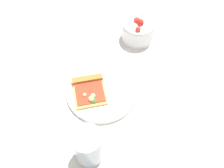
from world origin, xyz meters
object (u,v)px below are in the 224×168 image
Objects in this scene: plate at (102,92)px; salad_bowl at (138,30)px; soda_glass at (88,147)px; pizza_slice_main at (89,89)px.

plate is 1.92× the size of salad_bowl.
salad_bowl is (0.28, 0.05, 0.03)m from plate.
salad_bowl is 0.48m from soda_glass.
plate is 0.28m from salad_bowl.
soda_glass reaches higher than plate.
plate is 1.86× the size of soda_glass.
soda_glass is (-0.16, -0.13, 0.04)m from pizza_slice_main.
salad_bowl is at bearing 17.44° from soda_glass.
salad_bowl reaches higher than pizza_slice_main.
plate is at bearing 28.64° from soda_glass.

